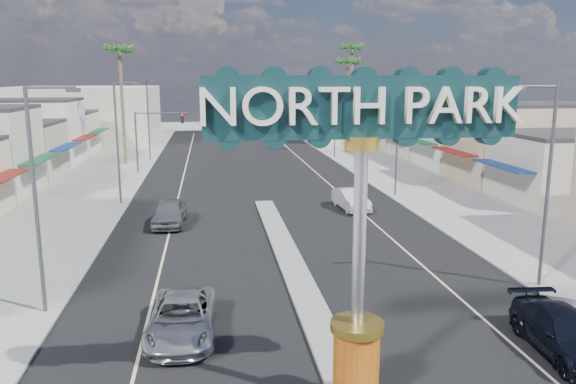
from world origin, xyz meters
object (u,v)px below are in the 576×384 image
object	(u,v)px
streetlight_r_far	(334,115)
car_parked_right	(351,199)
streetlight_l_far	(150,116)
traffic_signal_right	(339,128)
streetlight_l_near	(39,189)
suv_right	(565,333)
palm_right_mid	(348,67)
gateway_sign	(360,205)
palm_left_far	(120,56)
suv_left	(182,318)
traffic_signal_left	(155,130)
car_parked_left	(169,212)
streetlight_r_near	(545,176)
palm_right_far	(352,54)
streetlight_l_mid	(119,136)
streetlight_r_mid	(395,133)

from	to	relation	value
streetlight_r_far	car_parked_right	size ratio (longest dim) A/B	2.02
streetlight_l_far	traffic_signal_right	bearing A→B (deg)	-22.20
streetlight_l_near	streetlight_r_far	size ratio (longest dim) A/B	1.00
suv_right	palm_right_mid	bearing A→B (deg)	87.98
gateway_sign	palm_left_far	world-z (taller)	palm_left_far
suv_left	suv_right	distance (m)	13.34
traffic_signal_left	car_parked_left	bearing A→B (deg)	-82.83
palm_right_mid	suv_right	size ratio (longest dim) A/B	2.37
traffic_signal_left	car_parked_left	xyz separation A→B (m)	(2.59, -20.59, -3.45)
gateway_sign	streetlight_r_near	world-z (taller)	gateway_sign
car_parked_right	traffic_signal_left	bearing A→B (deg)	124.46
streetlight_l_near	suv_left	world-z (taller)	streetlight_l_near
traffic_signal_left	palm_right_far	world-z (taller)	palm_right_far
traffic_signal_left	suv_left	world-z (taller)	traffic_signal_left
streetlight_r_far	streetlight_l_mid	bearing A→B (deg)	-133.48
streetlight_l_near	streetlight_l_far	size ratio (longest dim) A/B	1.00
gateway_sign	traffic_signal_left	xyz separation A→B (m)	(-9.18, 42.02, -1.65)
streetlight_l_mid	streetlight_r_mid	distance (m)	20.87
streetlight_r_mid	suv_right	size ratio (longest dim) A/B	1.76
car_parked_right	suv_left	bearing A→B (deg)	-126.29
traffic_signal_left	gateway_sign	bearing A→B (deg)	-77.67
palm_right_far	car_parked_right	distance (m)	38.86
streetlight_l_mid	streetlight_r_mid	xyz separation A→B (m)	(20.87, 0.00, 0.00)
streetlight_r_mid	palm_right_mid	xyz separation A→B (m)	(2.57, 26.00, 5.54)
traffic_signal_right	palm_left_far	world-z (taller)	palm_left_far
palm_right_far	suv_left	size ratio (longest dim) A/B	2.75
palm_left_far	suv_left	world-z (taller)	palm_left_far
palm_right_far	streetlight_l_mid	bearing A→B (deg)	-128.48
streetlight_l_mid	streetlight_r_mid	bearing A→B (deg)	0.00
streetlight_r_near	palm_right_mid	size ratio (longest dim) A/B	0.74
streetlight_l_near	streetlight_l_mid	bearing A→B (deg)	90.00
gateway_sign	streetlight_r_far	xyz separation A→B (m)	(10.43, 50.02, -0.86)
palm_right_far	suv_left	xyz separation A→B (m)	(-20.10, -54.73, -11.67)
streetlight_l_mid	streetlight_r_far	world-z (taller)	same
gateway_sign	traffic_signal_right	size ratio (longest dim) A/B	1.53
streetlight_l_mid	palm_right_far	xyz separation A→B (m)	(25.43, 32.00, 7.32)
palm_right_far	suv_right	distance (m)	59.50
streetlight_l_near	streetlight_l_far	bearing A→B (deg)	90.00
traffic_signal_right	suv_right	distance (m)	40.09
palm_right_mid	suv_left	world-z (taller)	palm_right_mid
traffic_signal_right	streetlight_l_far	xyz separation A→B (m)	(-19.62, 8.01, 0.79)
traffic_signal_left	car_parked_right	bearing A→B (deg)	-49.80
palm_right_mid	suv_left	size ratio (longest dim) A/B	2.36
streetlight_l_far	streetlight_r_near	size ratio (longest dim) A/B	1.00
traffic_signal_right	streetlight_r_near	bearing A→B (deg)	-87.90
palm_right_mid	palm_right_far	xyz separation A→B (m)	(2.00, 6.00, 1.78)
streetlight_l_far	palm_right_far	distance (m)	28.29
streetlight_r_far	palm_right_far	xyz separation A→B (m)	(4.57, 10.00, 7.32)
traffic_signal_right	suv_left	distance (m)	39.56
gateway_sign	streetlight_l_mid	distance (m)	29.91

